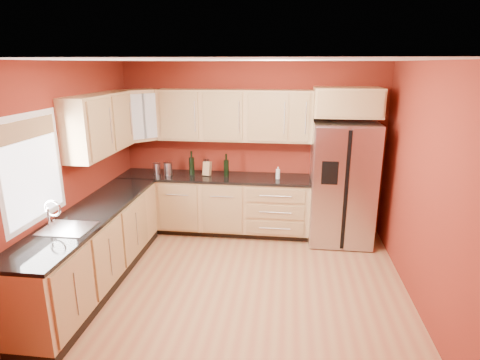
% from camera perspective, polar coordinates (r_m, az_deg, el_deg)
% --- Properties ---
extents(floor, '(4.00, 4.00, 0.00)m').
position_cam_1_polar(floor, '(4.86, -0.67, -15.61)').
color(floor, '#A05D3E').
rests_on(floor, ground).
extents(ceiling, '(4.00, 4.00, 0.00)m').
position_cam_1_polar(ceiling, '(4.13, -0.80, 16.69)').
color(ceiling, white).
rests_on(ceiling, wall_back).
extents(wall_back, '(4.00, 0.04, 2.60)m').
position_cam_1_polar(wall_back, '(6.25, 1.74, 4.54)').
color(wall_back, maroon).
rests_on(wall_back, floor).
extents(wall_front, '(4.00, 0.04, 2.60)m').
position_cam_1_polar(wall_front, '(2.51, -7.06, -14.24)').
color(wall_front, maroon).
rests_on(wall_front, floor).
extents(wall_left, '(0.04, 4.00, 2.60)m').
position_cam_1_polar(wall_left, '(4.99, -24.13, 0.08)').
color(wall_left, maroon).
rests_on(wall_left, floor).
extents(wall_right, '(0.04, 4.00, 2.60)m').
position_cam_1_polar(wall_right, '(4.52, 25.28, -1.64)').
color(wall_right, maroon).
rests_on(wall_right, floor).
extents(base_cabinets_back, '(2.90, 0.60, 0.88)m').
position_cam_1_polar(base_cabinets_back, '(6.27, -3.60, -3.61)').
color(base_cabinets_back, tan).
rests_on(base_cabinets_back, floor).
extents(base_cabinets_left, '(0.60, 2.80, 0.88)m').
position_cam_1_polar(base_cabinets_left, '(5.14, -20.10, -9.28)').
color(base_cabinets_left, tan).
rests_on(base_cabinets_left, floor).
extents(countertop_back, '(2.90, 0.62, 0.04)m').
position_cam_1_polar(countertop_back, '(6.12, -3.70, 0.41)').
color(countertop_back, black).
rests_on(countertop_back, base_cabinets_back).
extents(countertop_left, '(0.62, 2.80, 0.04)m').
position_cam_1_polar(countertop_left, '(4.96, -20.51, -4.48)').
color(countertop_left, black).
rests_on(countertop_left, base_cabinets_left).
extents(upper_cabinets_back, '(2.30, 0.33, 0.75)m').
position_cam_1_polar(upper_cabinets_back, '(6.03, -0.76, 9.18)').
color(upper_cabinets_back, tan).
rests_on(upper_cabinets_back, wall_back).
extents(upper_cabinets_left, '(0.33, 1.35, 0.75)m').
position_cam_1_polar(upper_cabinets_left, '(5.43, -19.39, 7.48)').
color(upper_cabinets_left, tan).
rests_on(upper_cabinets_left, wall_left).
extents(corner_upper_cabinet, '(0.67, 0.67, 0.75)m').
position_cam_1_polar(corner_upper_cabinet, '(6.22, -14.20, 8.91)').
color(corner_upper_cabinet, tan).
rests_on(corner_upper_cabinet, wall_back).
extents(over_fridge_cabinet, '(0.92, 0.60, 0.40)m').
position_cam_1_polar(over_fridge_cabinet, '(5.87, 14.99, 10.66)').
color(over_fridge_cabinet, tan).
rests_on(over_fridge_cabinet, wall_back).
extents(refrigerator, '(0.90, 0.75, 1.78)m').
position_cam_1_polar(refrigerator, '(6.01, 14.29, -0.47)').
color(refrigerator, silver).
rests_on(refrigerator, floor).
extents(window, '(0.03, 0.90, 1.00)m').
position_cam_1_polar(window, '(4.52, -27.45, 1.36)').
color(window, white).
rests_on(window, wall_left).
extents(sink_faucet, '(0.50, 0.42, 0.30)m').
position_cam_1_polar(sink_faucet, '(4.50, -23.59, -4.64)').
color(sink_faucet, white).
rests_on(sink_faucet, countertop_left).
extents(canister_left, '(0.13, 0.13, 0.17)m').
position_cam_1_polar(canister_left, '(6.32, -11.73, 1.60)').
color(canister_left, silver).
rests_on(canister_left, countertop_back).
extents(canister_right, '(0.13, 0.13, 0.19)m').
position_cam_1_polar(canister_right, '(6.22, -10.19, 1.56)').
color(canister_right, silver).
rests_on(canister_right, countertop_back).
extents(wine_bottle_a, '(0.09, 0.09, 0.35)m').
position_cam_1_polar(wine_bottle_a, '(6.03, -1.97, 2.12)').
color(wine_bottle_a, black).
rests_on(wine_bottle_a, countertop_back).
extents(wine_bottle_b, '(0.10, 0.10, 0.36)m').
position_cam_1_polar(wine_bottle_b, '(6.19, -6.90, 2.44)').
color(wine_bottle_b, black).
rests_on(wine_bottle_b, countertop_back).
extents(knife_block, '(0.12, 0.11, 0.21)m').
position_cam_1_polar(knife_block, '(6.14, -4.70, 1.66)').
color(knife_block, tan).
rests_on(knife_block, countertop_back).
extents(soap_dispenser, '(0.08, 0.08, 0.18)m').
position_cam_1_polar(soap_dispenser, '(5.96, 5.41, 1.02)').
color(soap_dispenser, silver).
rests_on(soap_dispenser, countertop_back).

